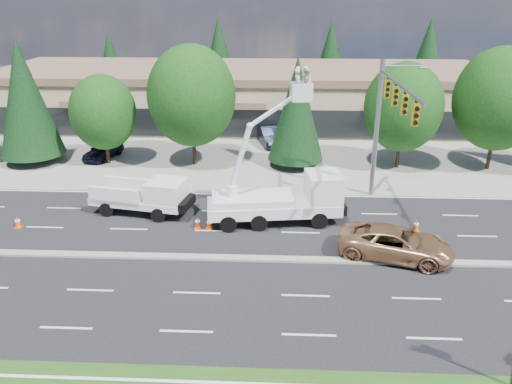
{
  "coord_description": "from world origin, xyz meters",
  "views": [
    {
      "loc": [
        3.62,
        -22.58,
        12.95
      ],
      "look_at": [
        2.43,
        3.4,
        2.4
      ],
      "focal_mm": 35.0,
      "sensor_mm": 36.0,
      "label": 1
    }
  ],
  "objects_px": {
    "signal_mast": "(386,115)",
    "bucket_truck": "(284,192)",
    "utility_pickup": "(146,199)",
    "minivan": "(395,243)"
  },
  "relations": [
    {
      "from": "minivan",
      "to": "utility_pickup",
      "type": "bearing_deg",
      "value": 86.43
    },
    {
      "from": "utility_pickup",
      "to": "minivan",
      "type": "relative_size",
      "value": 1.07
    },
    {
      "from": "signal_mast",
      "to": "utility_pickup",
      "type": "relative_size",
      "value": 1.64
    },
    {
      "from": "signal_mast",
      "to": "bucket_truck",
      "type": "height_order",
      "value": "bucket_truck"
    },
    {
      "from": "utility_pickup",
      "to": "minivan",
      "type": "xyz_separation_m",
      "value": [
        14.28,
        -4.91,
        -0.12
      ]
    },
    {
      "from": "minivan",
      "to": "bucket_truck",
      "type": "bearing_deg",
      "value": 70.15
    },
    {
      "from": "utility_pickup",
      "to": "minivan",
      "type": "distance_m",
      "value": 15.1
    },
    {
      "from": "bucket_truck",
      "to": "minivan",
      "type": "distance_m",
      "value": 7.13
    },
    {
      "from": "signal_mast",
      "to": "bucket_truck",
      "type": "distance_m",
      "value": 7.68
    },
    {
      "from": "signal_mast",
      "to": "bucket_truck",
      "type": "xyz_separation_m",
      "value": [
        -6.0,
        -2.38,
        -4.16
      ]
    }
  ]
}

